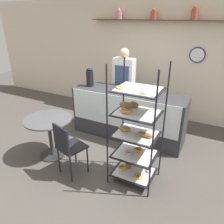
{
  "coord_description": "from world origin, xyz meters",
  "views": [
    {
      "loc": [
        1.55,
        -2.63,
        2.36
      ],
      "look_at": [
        0.0,
        0.38,
        0.83
      ],
      "focal_mm": 35.0,
      "sensor_mm": 36.0,
      "label": 1
    }
  ],
  "objects_px": {
    "pastry_rack": "(135,133)",
    "cafe_chair": "(67,145)",
    "coffee_carafe": "(90,77)",
    "donut_tray_counter": "(136,93)",
    "cafe_table": "(49,128)",
    "person_worker": "(124,85)"
  },
  "relations": [
    {
      "from": "person_worker",
      "to": "cafe_table",
      "type": "distance_m",
      "value": 1.9
    },
    {
      "from": "pastry_rack",
      "to": "person_worker",
      "type": "relative_size",
      "value": 1.05
    },
    {
      "from": "pastry_rack",
      "to": "cafe_table",
      "type": "xyz_separation_m",
      "value": [
        -1.53,
        -0.11,
        -0.24
      ]
    },
    {
      "from": "cafe_table",
      "to": "cafe_chair",
      "type": "relative_size",
      "value": 0.91
    },
    {
      "from": "cafe_table",
      "to": "person_worker",
      "type": "bearing_deg",
      "value": 71.14
    },
    {
      "from": "pastry_rack",
      "to": "cafe_chair",
      "type": "bearing_deg",
      "value": -157.79
    },
    {
      "from": "pastry_rack",
      "to": "donut_tray_counter",
      "type": "relative_size",
      "value": 3.65
    },
    {
      "from": "pastry_rack",
      "to": "coffee_carafe",
      "type": "xyz_separation_m",
      "value": [
        -1.47,
        1.14,
        0.36
      ]
    },
    {
      "from": "pastry_rack",
      "to": "cafe_table",
      "type": "height_order",
      "value": "pastry_rack"
    },
    {
      "from": "cafe_chair",
      "to": "cafe_table",
      "type": "bearing_deg",
      "value": -7.3
    },
    {
      "from": "cafe_table",
      "to": "coffee_carafe",
      "type": "relative_size",
      "value": 2.15
    },
    {
      "from": "pastry_rack",
      "to": "coffee_carafe",
      "type": "height_order",
      "value": "pastry_rack"
    },
    {
      "from": "pastry_rack",
      "to": "cafe_chair",
      "type": "relative_size",
      "value": 2.02
    },
    {
      "from": "person_worker",
      "to": "donut_tray_counter",
      "type": "xyz_separation_m",
      "value": [
        0.51,
        -0.55,
        0.06
      ]
    },
    {
      "from": "person_worker",
      "to": "donut_tray_counter",
      "type": "distance_m",
      "value": 0.75
    },
    {
      "from": "coffee_carafe",
      "to": "donut_tray_counter",
      "type": "xyz_separation_m",
      "value": [
        1.05,
        -0.03,
        -0.16
      ]
    },
    {
      "from": "cafe_chair",
      "to": "donut_tray_counter",
      "type": "relative_size",
      "value": 1.8
    },
    {
      "from": "pastry_rack",
      "to": "donut_tray_counter",
      "type": "xyz_separation_m",
      "value": [
        -0.42,
        1.11,
        0.19
      ]
    },
    {
      "from": "cafe_chair",
      "to": "donut_tray_counter",
      "type": "distance_m",
      "value": 1.63
    },
    {
      "from": "person_worker",
      "to": "coffee_carafe",
      "type": "distance_m",
      "value": 0.78
    },
    {
      "from": "coffee_carafe",
      "to": "donut_tray_counter",
      "type": "relative_size",
      "value": 0.76
    },
    {
      "from": "coffee_carafe",
      "to": "donut_tray_counter",
      "type": "distance_m",
      "value": 1.06
    }
  ]
}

